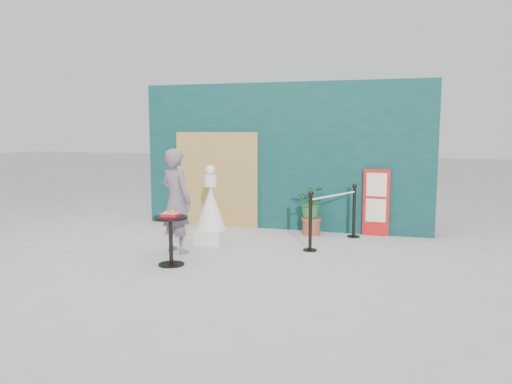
# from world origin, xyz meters

# --- Properties ---
(ground) EXTENTS (60.00, 60.00, 0.00)m
(ground) POSITION_xyz_m (0.00, 0.00, 0.00)
(ground) COLOR #ADAAA5
(ground) RESTS_ON ground
(back_wall) EXTENTS (6.00, 0.30, 3.00)m
(back_wall) POSITION_xyz_m (0.00, 3.15, 1.50)
(back_wall) COLOR #0B3132
(back_wall) RESTS_ON ground
(bamboo_fence) EXTENTS (1.80, 0.08, 2.00)m
(bamboo_fence) POSITION_xyz_m (-1.40, 2.94, 1.00)
(bamboo_fence) COLOR tan
(bamboo_fence) RESTS_ON ground
(woman) EXTENTS (0.75, 0.65, 1.75)m
(woman) POSITION_xyz_m (-1.23, 0.64, 0.87)
(woman) COLOR slate
(woman) RESTS_ON ground
(menu_board) EXTENTS (0.50, 0.07, 1.30)m
(menu_board) POSITION_xyz_m (1.90, 2.95, 0.65)
(menu_board) COLOR red
(menu_board) RESTS_ON ground
(statue) EXTENTS (0.56, 0.56, 1.43)m
(statue) POSITION_xyz_m (-0.90, 1.36, 0.58)
(statue) COLOR silver
(statue) RESTS_ON ground
(cafe_table) EXTENTS (0.52, 0.52, 0.75)m
(cafe_table) POSITION_xyz_m (-0.95, -0.13, 0.50)
(cafe_table) COLOR black
(cafe_table) RESTS_ON ground
(food_basket) EXTENTS (0.26, 0.19, 0.11)m
(food_basket) POSITION_xyz_m (-0.95, -0.13, 0.79)
(food_basket) COLOR red
(food_basket) RESTS_ON cafe_table
(planter) EXTENTS (0.57, 0.49, 0.97)m
(planter) POSITION_xyz_m (0.69, 2.67, 0.56)
(planter) COLOR #974D31
(planter) RESTS_ON ground
(stanchion_barrier) EXTENTS (0.84, 1.54, 1.03)m
(stanchion_barrier) POSITION_xyz_m (1.21, 2.03, 0.49)
(stanchion_barrier) COLOR black
(stanchion_barrier) RESTS_ON ground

